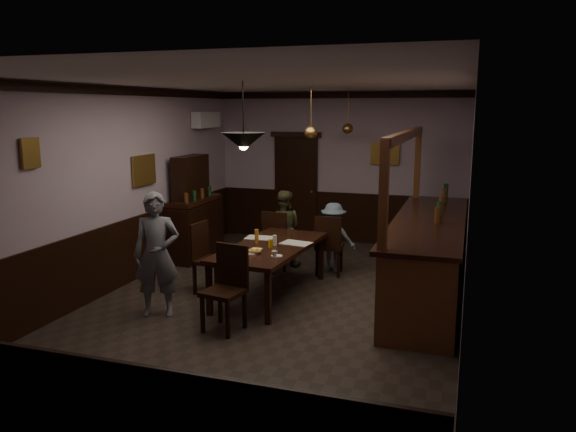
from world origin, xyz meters
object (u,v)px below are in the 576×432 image
at_px(person_seated_left, 283,228).
at_px(bar_counter, 429,255).
at_px(chair_near, 227,284).
at_px(pendant_brass_mid, 311,133).
at_px(pendant_brass_far, 348,129).
at_px(chair_far_right, 329,243).
at_px(chair_side, 207,254).
at_px(pendant_iron, 243,141).
at_px(person_standing, 157,255).
at_px(chair_far_left, 277,238).
at_px(soda_can, 271,244).
at_px(person_seated_right, 333,237).
at_px(coffee_cup, 275,254).
at_px(sideboard, 194,217).
at_px(dining_table, 270,250).

xyz_separation_m(person_seated_left, bar_counter, (2.49, -0.83, -0.05)).
distance_m(chair_near, bar_counter, 3.04).
bearing_deg(pendant_brass_mid, chair_near, -97.95).
bearing_deg(pendant_brass_mid, pendant_brass_far, 83.58).
bearing_deg(chair_far_right, chair_side, 36.86).
height_order(chair_far_right, pendant_iron, pendant_iron).
distance_m(person_standing, bar_counter, 3.81).
relative_size(chair_near, pendant_iron, 1.23).
xyz_separation_m(chair_far_left, pendant_iron, (0.30, -2.09, 1.72)).
bearing_deg(chair_near, chair_side, 136.46).
distance_m(bar_counter, pendant_iron, 3.17).
distance_m(chair_near, pendant_iron, 1.77).
bearing_deg(chair_side, pendant_brass_far, -18.46).
bearing_deg(soda_can, pendant_brass_far, 82.63).
bearing_deg(chair_near, person_standing, -177.24).
distance_m(person_seated_right, coffee_cup, 2.14).
xyz_separation_m(sideboard, pendant_brass_mid, (2.31, -0.44, 1.56)).
bearing_deg(dining_table, coffee_cup, -65.30).
bearing_deg(chair_far_right, pendant_brass_mid, 8.63).
distance_m(dining_table, person_seated_left, 1.61).
height_order(soda_can, pendant_brass_mid, pendant_brass_mid).
relative_size(person_seated_left, coffee_cup, 16.31).
bearing_deg(chair_far_left, person_seated_right, -164.07).
xyz_separation_m(chair_side, coffee_cup, (1.22, -0.47, 0.23)).
bearing_deg(person_standing, pendant_brass_mid, 38.96).
xyz_separation_m(dining_table, person_seated_right, (0.56, 1.51, -0.11)).
relative_size(chair_far_right, chair_near, 0.95).
distance_m(person_seated_left, soda_can, 1.78).
height_order(chair_near, bar_counter, bar_counter).
xyz_separation_m(person_seated_right, pendant_brass_mid, (-0.30, -0.35, 1.72)).
xyz_separation_m(chair_side, bar_counter, (3.10, 0.87, 0.03)).
relative_size(chair_near, chair_side, 1.00).
distance_m(chair_far_left, soda_can, 1.53).
height_order(dining_table, person_seated_right, person_seated_right).
height_order(person_standing, soda_can, person_standing).
xyz_separation_m(person_seated_right, bar_counter, (1.59, -0.77, 0.02)).
bearing_deg(sideboard, pendant_brass_mid, -10.88).
bearing_deg(chair_far_left, person_seated_left, -91.09).
bearing_deg(chair_near, person_seated_right, 87.50).
relative_size(person_standing, pendant_brass_far, 2.01).
relative_size(person_seated_right, coffee_cup, 14.34).
bearing_deg(pendant_iron, chair_far_left, 98.11).
bearing_deg(coffee_cup, pendant_brass_far, 91.10).
height_order(person_standing, sideboard, sideboard).
relative_size(pendant_iron, pendant_brass_mid, 1.04).
bearing_deg(person_seated_left, coffee_cup, 94.96).
xyz_separation_m(chair_near, pendant_iron, (0.03, 0.51, 1.69)).
height_order(dining_table, person_standing, person_standing).
height_order(bar_counter, pendant_brass_mid, pendant_brass_mid).
height_order(soda_can, pendant_iron, pendant_iron).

